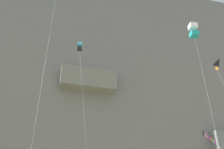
% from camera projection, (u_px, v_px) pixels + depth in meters
% --- Properties ---
extents(cliff_face, '(180.00, 24.52, 61.42)m').
position_uv_depth(cliff_face, '(79.00, 99.00, 66.14)').
color(cliff_face, slate).
rests_on(cliff_face, ground).
extents(kite_box_low_center, '(2.47, 4.16, 25.34)m').
position_uv_depth(kite_box_low_center, '(80.00, 48.00, 36.69)').
color(kite_box_low_center, '#38B2D1').
rests_on(kite_box_low_center, ground).
extents(kite_delta_far_right, '(1.77, 5.85, 22.18)m').
position_uv_depth(kite_delta_far_right, '(215.00, 72.00, 36.05)').
color(kite_delta_far_right, black).
rests_on(kite_delta_far_right, ground).
extents(kite_box_upper_left, '(3.13, 5.42, 28.80)m').
position_uv_depth(kite_box_upper_left, '(193.00, 31.00, 38.56)').
color(kite_box_upper_left, white).
rests_on(kite_box_upper_left, ground).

